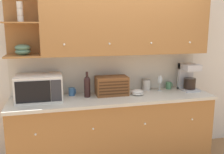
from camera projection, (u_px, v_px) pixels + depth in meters
ground_plane at (109, 151)px, 3.73m from camera, size 24.00×24.00×0.00m
wall_back at (108, 65)px, 3.50m from camera, size 5.02×0.06×2.60m
counter_unit at (114, 130)px, 3.35m from camera, size 2.64×0.63×0.94m
backsplash_panel at (109, 72)px, 3.48m from camera, size 2.62×0.01×0.54m
upper_cabinets at (124, 22)px, 3.23m from camera, size 2.62×0.36×0.84m
microwave at (39, 88)px, 3.05m from camera, size 0.55×0.39×0.32m
mug_blue_second at (72, 92)px, 3.30m from camera, size 0.09×0.08×0.10m
wine_bottle at (87, 86)px, 3.21m from camera, size 0.08×0.08×0.33m
bread_box at (112, 86)px, 3.31m from camera, size 0.42×0.25×0.25m
bowl_stack_on_counter at (137, 92)px, 3.33m from camera, size 0.17×0.17×0.07m
storage_canister at (146, 85)px, 3.57m from camera, size 0.11×0.11×0.16m
wine_glass at (160, 80)px, 3.53m from camera, size 0.07×0.07×0.22m
mug at (169, 85)px, 3.65m from camera, size 0.09×0.08×0.10m
coffee_maker at (188, 77)px, 3.56m from camera, size 0.22×0.27×0.38m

